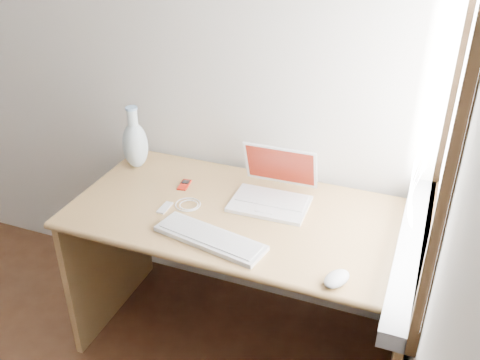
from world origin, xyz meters
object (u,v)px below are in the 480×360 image
at_px(external_keyboard, 210,238).
at_px(vase, 135,143).
at_px(desk, 250,243).
at_px(laptop, 273,190).

distance_m(external_keyboard, vase, 0.70).
distance_m(desk, laptop, 0.28).
height_order(external_keyboard, vase, vase).
xyz_separation_m(desk, external_keyboard, (-0.05, -0.31, 0.22)).
height_order(laptop, external_keyboard, laptop).
height_order(desk, laptop, laptop).
bearing_deg(vase, desk, -9.64).
distance_m(laptop, vase, 0.69).
bearing_deg(external_keyboard, desk, 92.62).
relative_size(laptop, vase, 1.08).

